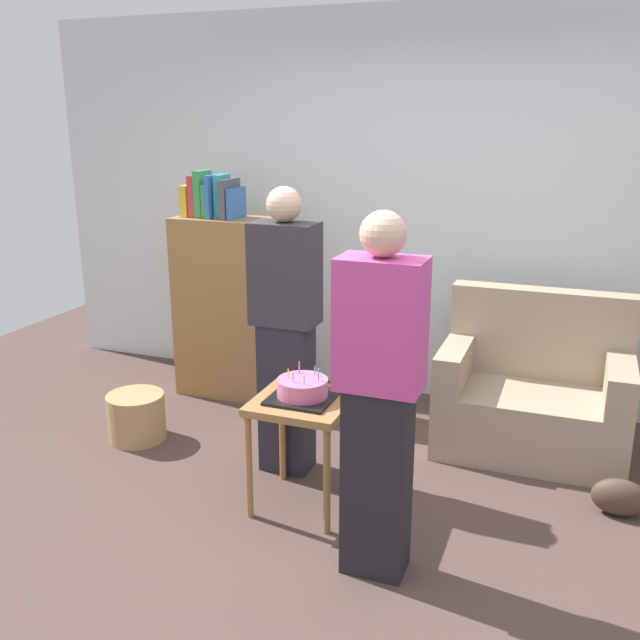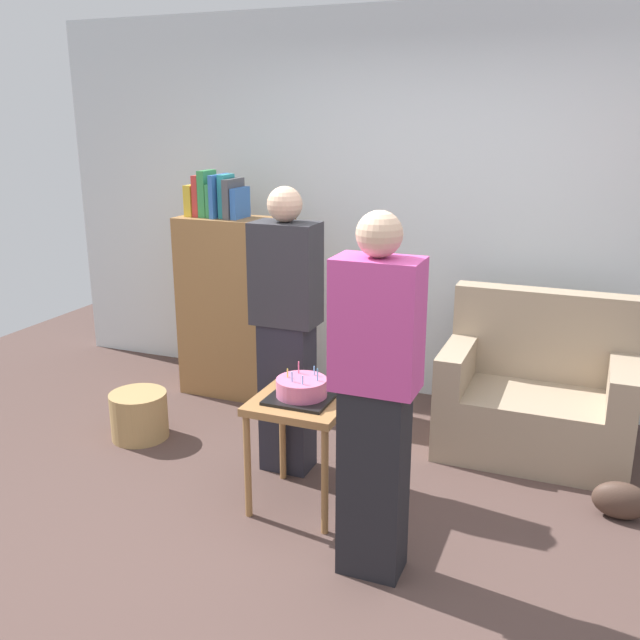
{
  "view_description": "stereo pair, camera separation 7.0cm",
  "coord_description": "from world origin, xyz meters",
  "px_view_note": "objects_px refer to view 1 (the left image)",
  "views": [
    {
      "loc": [
        1.01,
        -2.8,
        1.99
      ],
      "look_at": [
        -0.24,
        0.51,
        0.95
      ],
      "focal_mm": 39.33,
      "sensor_mm": 36.0,
      "label": 1
    },
    {
      "loc": [
        1.07,
        -2.77,
        1.99
      ],
      "look_at": [
        -0.24,
        0.51,
        0.95
      ],
      "focal_mm": 39.33,
      "sensor_mm": 36.0,
      "label": 2
    }
  ],
  "objects_px": {
    "person_blowing_candles": "(286,331)",
    "couch": "(533,396)",
    "bookshelf": "(232,303)",
    "wicker_basket": "(136,417)",
    "side_table": "(303,415)",
    "birthday_cake": "(303,389)",
    "person_holding_cake": "(379,398)",
    "handbag": "(620,497)"
  },
  "relations": [
    {
      "from": "couch",
      "to": "bookshelf",
      "type": "bearing_deg",
      "value": 176.05
    },
    {
      "from": "person_blowing_candles",
      "to": "person_holding_cake",
      "type": "distance_m",
      "value": 1.05
    },
    {
      "from": "birthday_cake",
      "to": "person_holding_cake",
      "type": "height_order",
      "value": "person_holding_cake"
    },
    {
      "from": "birthday_cake",
      "to": "person_holding_cake",
      "type": "xyz_separation_m",
      "value": [
        0.51,
        -0.39,
        0.18
      ]
    },
    {
      "from": "person_holding_cake",
      "to": "handbag",
      "type": "distance_m",
      "value": 1.55
    },
    {
      "from": "person_blowing_candles",
      "to": "person_holding_cake",
      "type": "xyz_separation_m",
      "value": [
        0.75,
        -0.74,
        0.0
      ]
    },
    {
      "from": "bookshelf",
      "to": "person_blowing_candles",
      "type": "distance_m",
      "value": 1.24
    },
    {
      "from": "bookshelf",
      "to": "wicker_basket",
      "type": "xyz_separation_m",
      "value": [
        -0.22,
        -0.92,
        -0.54
      ]
    },
    {
      "from": "birthday_cake",
      "to": "handbag",
      "type": "distance_m",
      "value": 1.72
    },
    {
      "from": "side_table",
      "to": "person_holding_cake",
      "type": "height_order",
      "value": "person_holding_cake"
    },
    {
      "from": "person_blowing_candles",
      "to": "handbag",
      "type": "distance_m",
      "value": 1.95
    },
    {
      "from": "bookshelf",
      "to": "wicker_basket",
      "type": "height_order",
      "value": "bookshelf"
    },
    {
      "from": "couch",
      "to": "person_holding_cake",
      "type": "relative_size",
      "value": 0.67
    },
    {
      "from": "birthday_cake",
      "to": "handbag",
      "type": "height_order",
      "value": "birthday_cake"
    },
    {
      "from": "side_table",
      "to": "person_blowing_candles",
      "type": "bearing_deg",
      "value": 124.66
    },
    {
      "from": "person_blowing_candles",
      "to": "couch",
      "type": "bearing_deg",
      "value": 33.04
    },
    {
      "from": "person_blowing_candles",
      "to": "wicker_basket",
      "type": "distance_m",
      "value": 1.25
    },
    {
      "from": "bookshelf",
      "to": "wicker_basket",
      "type": "bearing_deg",
      "value": -103.43
    },
    {
      "from": "person_blowing_candles",
      "to": "person_holding_cake",
      "type": "relative_size",
      "value": 1.0
    },
    {
      "from": "side_table",
      "to": "birthday_cake",
      "type": "relative_size",
      "value": 1.88
    },
    {
      "from": "side_table",
      "to": "person_holding_cake",
      "type": "bearing_deg",
      "value": -37.44
    },
    {
      "from": "birthday_cake",
      "to": "person_holding_cake",
      "type": "bearing_deg",
      "value": -37.44
    },
    {
      "from": "bookshelf",
      "to": "side_table",
      "type": "xyz_separation_m",
      "value": [
        1.06,
        -1.26,
        -0.18
      ]
    },
    {
      "from": "person_blowing_candles",
      "to": "wicker_basket",
      "type": "relative_size",
      "value": 4.53
    },
    {
      "from": "handbag",
      "to": "wicker_basket",
      "type": "bearing_deg",
      "value": -177.46
    },
    {
      "from": "bookshelf",
      "to": "handbag",
      "type": "bearing_deg",
      "value": -16.72
    },
    {
      "from": "bookshelf",
      "to": "side_table",
      "type": "bearing_deg",
      "value": -49.92
    },
    {
      "from": "couch",
      "to": "side_table",
      "type": "xyz_separation_m",
      "value": [
        -1.06,
        -1.12,
        0.17
      ]
    },
    {
      "from": "couch",
      "to": "handbag",
      "type": "bearing_deg",
      "value": -52.12
    },
    {
      "from": "couch",
      "to": "handbag",
      "type": "height_order",
      "value": "couch"
    },
    {
      "from": "couch",
      "to": "person_holding_cake",
      "type": "distance_m",
      "value": 1.68
    },
    {
      "from": "handbag",
      "to": "birthday_cake",
      "type": "bearing_deg",
      "value": -163.07
    },
    {
      "from": "birthday_cake",
      "to": "handbag",
      "type": "relative_size",
      "value": 1.14
    },
    {
      "from": "bookshelf",
      "to": "person_holding_cake",
      "type": "height_order",
      "value": "person_holding_cake"
    },
    {
      "from": "wicker_basket",
      "to": "bookshelf",
      "type": "bearing_deg",
      "value": 76.57
    },
    {
      "from": "person_blowing_candles",
      "to": "person_holding_cake",
      "type": "height_order",
      "value": "same"
    },
    {
      "from": "person_blowing_candles",
      "to": "wicker_basket",
      "type": "bearing_deg",
      "value": -177.82
    },
    {
      "from": "side_table",
      "to": "wicker_basket",
      "type": "relative_size",
      "value": 1.67
    },
    {
      "from": "bookshelf",
      "to": "person_holding_cake",
      "type": "bearing_deg",
      "value": -46.43
    },
    {
      "from": "side_table",
      "to": "handbag",
      "type": "relative_size",
      "value": 2.15
    },
    {
      "from": "birthday_cake",
      "to": "bookshelf",
      "type": "bearing_deg",
      "value": 130.08
    },
    {
      "from": "wicker_basket",
      "to": "couch",
      "type": "bearing_deg",
      "value": 18.14
    }
  ]
}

